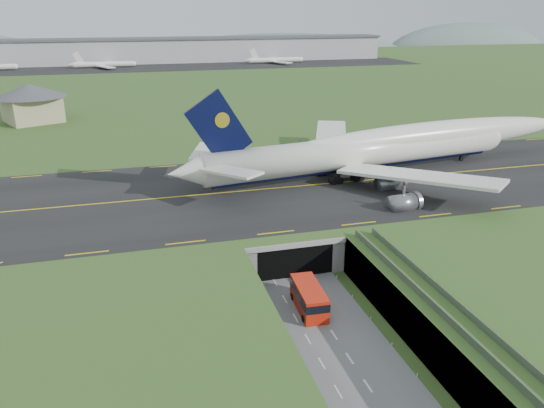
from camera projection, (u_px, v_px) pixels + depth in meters
name	position (u px, v px, depth m)	size (l,w,h in m)	color
ground	(313.00, 304.00, 74.21)	(900.00, 900.00, 0.00)	#366227
airfield_deck	(313.00, 285.00, 73.17)	(800.00, 800.00, 6.00)	gray
trench_road	(332.00, 333.00, 67.39)	(12.00, 75.00, 0.20)	slate
taxiway	(256.00, 190.00, 101.95)	(800.00, 44.00, 0.18)	black
tunnel_portal	(280.00, 236.00, 88.17)	(17.00, 22.30, 6.00)	gray
guideway	(468.00, 336.00, 57.81)	(3.00, 53.00, 7.05)	#A8A8A3
jumbo_jet	(389.00, 147.00, 111.85)	(95.54, 60.83, 20.33)	white
shuttle_tram	(309.00, 298.00, 72.11)	(3.73, 8.83, 3.51)	red
service_building	(31.00, 100.00, 161.20)	(28.30, 28.30, 11.62)	tan
cargo_terminal	(157.00, 50.00, 340.14)	(320.00, 67.00, 15.60)	#B2B2B2
distant_hills	(221.00, 59.00, 480.54)	(700.00, 91.00, 60.00)	slate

